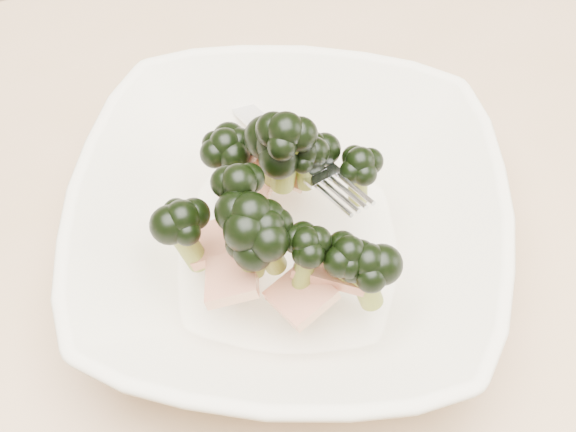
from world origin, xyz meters
name	(u,v)px	position (x,y,z in m)	size (l,w,h in m)	color
broccoli_dish	(287,227)	(0.06, 0.08, 0.79)	(0.36, 0.36, 0.12)	beige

